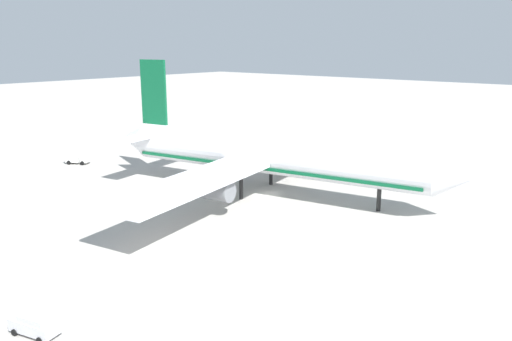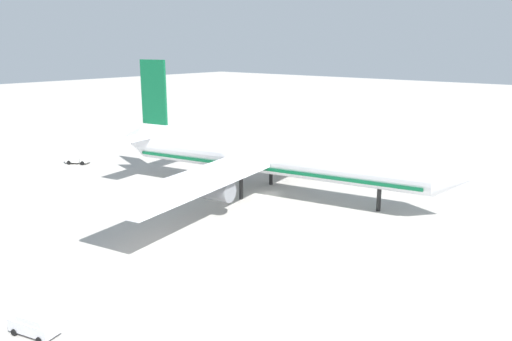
# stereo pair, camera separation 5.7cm
# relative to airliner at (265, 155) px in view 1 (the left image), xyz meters

# --- Properties ---
(ground_plane) EXTENTS (600.00, 600.00, 0.00)m
(ground_plane) POSITION_rel_airliner_xyz_m (1.17, 0.12, -6.94)
(ground_plane) COLOR #ADA8A0
(airliner) EXTENTS (68.62, 71.60, 23.13)m
(airliner) POSITION_rel_airliner_xyz_m (0.00, 0.00, 0.00)
(airliner) COLOR white
(airliner) RESTS_ON ground
(service_truck_0) EXTENTS (5.43, 4.28, 2.94)m
(service_truck_0) POSITION_rel_airliner_xyz_m (-46.55, -9.22, -5.35)
(service_truck_0) COLOR white
(service_truck_0) RESTS_ON ground
(service_van) EXTENTS (5.06, 3.02, 1.97)m
(service_van) POSITION_rel_airliner_xyz_m (13.08, -49.72, -5.90)
(service_van) COLOR silver
(service_van) RESTS_ON ground
(baggage_cart_1) EXTENTS (1.63, 3.16, 1.28)m
(baggage_cart_1) POSITION_rel_airliner_xyz_m (-23.04, 39.57, -6.23)
(baggage_cart_1) COLOR #26598C
(baggage_cart_1) RESTS_ON ground
(traffic_cone_0) EXTENTS (0.36, 0.36, 0.55)m
(traffic_cone_0) POSITION_rel_airliner_xyz_m (-35.17, 28.92, -6.66)
(traffic_cone_0) COLOR orange
(traffic_cone_0) RESTS_ON ground
(traffic_cone_2) EXTENTS (0.36, 0.36, 0.55)m
(traffic_cone_2) POSITION_rel_airliner_xyz_m (-3.86, 40.70, -6.66)
(traffic_cone_2) COLOR orange
(traffic_cone_2) RESTS_ON ground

